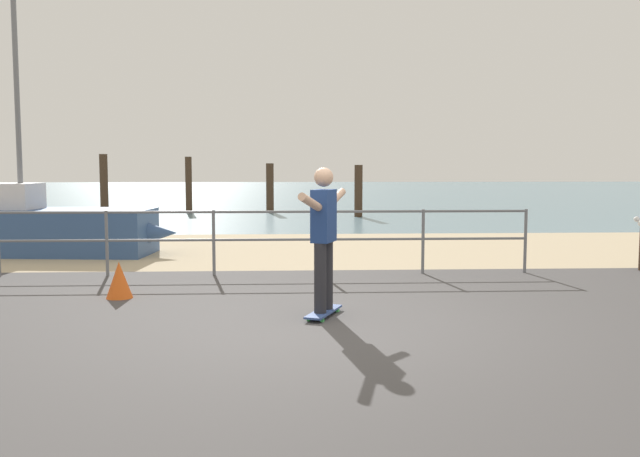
# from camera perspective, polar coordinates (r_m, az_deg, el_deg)

# --- Properties ---
(ground_plane) EXTENTS (24.00, 10.00, 0.04)m
(ground_plane) POSITION_cam_1_polar(r_m,az_deg,el_deg) (6.70, 1.55, -10.07)
(ground_plane) COLOR #474444
(ground_plane) RESTS_ON ground
(beach_strip) EXTENTS (24.00, 6.00, 0.04)m
(beach_strip) POSITION_cam_1_polar(r_m,az_deg,el_deg) (14.56, -0.84, -1.71)
(beach_strip) COLOR tan
(beach_strip) RESTS_ON ground
(sea_surface) EXTENTS (72.00, 50.00, 0.04)m
(sea_surface) POSITION_cam_1_polar(r_m,az_deg,el_deg) (42.49, -2.14, 2.90)
(sea_surface) COLOR slate
(sea_surface) RESTS_ON ground
(railing_fence) EXTENTS (11.71, 0.05, 1.05)m
(railing_fence) POSITION_cam_1_polar(r_m,az_deg,el_deg) (11.27, -12.86, -0.32)
(railing_fence) COLOR slate
(railing_fence) RESTS_ON ground
(sailboat) EXTENTS (5.04, 1.85, 5.35)m
(sailboat) POSITION_cam_1_polar(r_m,az_deg,el_deg) (14.59, -21.44, 0.00)
(sailboat) COLOR #335184
(sailboat) RESTS_ON ground
(skateboard) EXTENTS (0.48, 0.82, 0.08)m
(skateboard) POSITION_cam_1_polar(r_m,az_deg,el_deg) (8.15, 0.30, -6.81)
(skateboard) COLOR #334C8C
(skateboard) RESTS_ON ground
(skateboarder) EXTENTS (0.62, 1.37, 1.65)m
(skateboarder) POSITION_cam_1_polar(r_m,az_deg,el_deg) (8.00, 0.30, -0.15)
(skateboarder) COLOR #26262B
(skateboarder) RESTS_ON skateboard
(groyne_post_0) EXTENTS (0.29, 0.29, 2.12)m
(groyne_post_0) POSITION_cam_1_polar(r_m,az_deg,el_deg) (26.43, -17.16, 3.51)
(groyne_post_0) COLOR #422D1E
(groyne_post_0) RESTS_ON ground
(groyne_post_1) EXTENTS (0.24, 0.24, 2.03)m
(groyne_post_1) POSITION_cam_1_polar(r_m,az_deg,el_deg) (26.17, -10.63, 3.54)
(groyne_post_1) COLOR #422D1E
(groyne_post_1) RESTS_ON ground
(groyne_post_2) EXTENTS (0.27, 0.27, 1.79)m
(groyne_post_2) POSITION_cam_1_polar(r_m,az_deg,el_deg) (25.47, -4.09, 3.30)
(groyne_post_2) COLOR #422D1E
(groyne_post_2) RESTS_ON ground
(groyne_post_3) EXTENTS (0.27, 0.27, 1.74)m
(groyne_post_3) POSITION_cam_1_polar(r_m,az_deg,el_deg) (23.31, 3.15, 3.05)
(groyne_post_3) COLOR #422D1E
(groyne_post_3) RESTS_ON ground
(traffic_cone) EXTENTS (0.36, 0.36, 0.50)m
(traffic_cone) POSITION_cam_1_polar(r_m,az_deg,el_deg) (9.56, -16.01, -4.10)
(traffic_cone) COLOR #E55919
(traffic_cone) RESTS_ON ground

